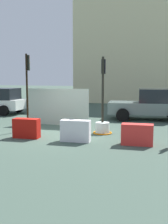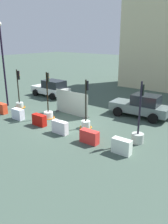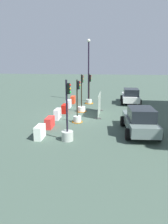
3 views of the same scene
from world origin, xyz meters
TOP-DOWN VIEW (x-y plane):
  - ground_plane at (0.00, 0.00)m, footprint 120.00×120.00m
  - traffic_light_0 at (-5.55, 0.48)m, footprint 0.93×0.93m
  - traffic_light_1 at (-1.67, 0.20)m, footprint 0.95×0.95m
  - traffic_light_2 at (1.75, 0.39)m, footprint 0.82×0.82m
  - traffic_light_3 at (5.50, 0.44)m, footprint 0.69×0.69m
  - construction_barrier_0 at (-5.44, -1.33)m, footprint 1.03×0.44m
  - construction_barrier_1 at (-3.24, -1.38)m, footprint 0.99×0.47m
  - construction_barrier_2 at (-1.02, -1.26)m, footprint 1.05×0.44m
  - construction_barrier_3 at (1.05, -1.37)m, footprint 1.12×0.39m
  - construction_barrier_4 at (3.34, -1.32)m, footprint 1.13×0.47m
  - construction_barrier_5 at (5.42, -1.29)m, footprint 1.04×0.44m
  - car_grey_saloon at (3.65, 4.79)m, footprint 4.53×2.31m
  - car_white_van at (-6.32, 5.04)m, footprint 4.18×2.18m
  - street_lamp_post at (-6.95, 0.23)m, footprint 0.36×0.36m
  - site_fence_panel at (-0.84, 1.90)m, footprint 3.21×0.50m

SIDE VIEW (x-z plane):
  - ground_plane at x=0.00m, z-range 0.00..0.00m
  - construction_barrier_4 at x=3.34m, z-range 0.00..0.76m
  - construction_barrier_2 at x=-1.02m, z-range 0.00..0.78m
  - construction_barrier_1 at x=-3.24m, z-range 0.00..0.79m
  - construction_barrier_0 at x=-5.44m, z-range 0.00..0.81m
  - construction_barrier_5 at x=5.42m, z-range 0.00..0.81m
  - construction_barrier_3 at x=1.05m, z-range 0.00..0.82m
  - traffic_light_1 at x=-1.67m, z-range -1.27..2.18m
  - traffic_light_0 at x=-5.55m, z-range -1.14..2.16m
  - traffic_light_2 at x=1.75m, z-range -1.07..2.20m
  - traffic_light_3 at x=5.50m, z-range -1.16..2.42m
  - car_white_van at x=-6.32m, z-range 0.00..1.69m
  - car_grey_saloon at x=3.65m, z-range -0.02..1.74m
  - site_fence_panel at x=-0.84m, z-range -0.06..1.79m
  - street_lamp_post at x=-6.95m, z-range 0.67..7.67m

